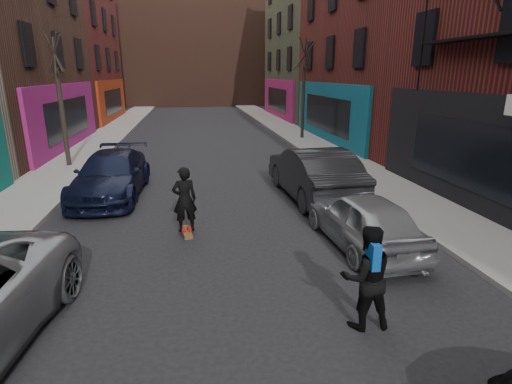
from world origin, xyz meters
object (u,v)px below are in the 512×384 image
object	(u,v)px
parked_right_end	(313,173)
pedestrian	(366,277)
tree_right_far	(304,82)
parked_right_far	(363,220)
skateboard	(186,232)
skateboarder	(185,199)
tree_left_far	(59,90)
parked_left_end	(111,175)

from	to	relation	value
parked_right_end	pedestrian	distance (m)	7.17
tree_right_far	parked_right_far	distance (m)	16.60
skateboard	skateboarder	world-z (taller)	skateboarder
skateboarder	pedestrian	distance (m)	5.34
tree_right_far	skateboarder	bearing A→B (deg)	-116.26
tree_left_far	skateboarder	size ratio (longest dim) A/B	3.80
parked_right_end	parked_right_far	bearing A→B (deg)	87.36
tree_right_far	parked_right_end	world-z (taller)	tree_right_far
parked_right_far	skateboard	world-z (taller)	parked_right_far
skateboard	skateboarder	distance (m)	0.90
parked_right_end	tree_left_far	bearing A→B (deg)	-35.40
tree_right_far	parked_right_far	size ratio (longest dim) A/B	1.70
parked_left_end	parked_right_end	distance (m)	6.83
parked_right_end	skateboarder	world-z (taller)	skateboarder
parked_right_end	skateboarder	xyz separation A→B (m)	(-4.22, -2.58, 0.09)
pedestrian	skateboard	bearing A→B (deg)	-55.41
parked_left_end	skateboarder	size ratio (longest dim) A/B	2.98
skateboarder	tree_left_far	bearing A→B (deg)	-68.63
parked_right_end	parked_left_end	bearing A→B (deg)	-13.47
parked_left_end	pedestrian	distance (m)	9.94
parked_right_end	pedestrian	bearing A→B (deg)	76.91
tree_right_far	skateboard	distance (m)	16.68
tree_right_far	skateboarder	distance (m)	16.52
tree_left_far	skateboarder	xyz separation A→B (m)	(5.18, -8.63, -2.43)
tree_right_far	parked_left_end	size ratio (longest dim) A/B	1.33
parked_right_far	parked_right_end	distance (m)	4.03
tree_right_far	pedestrian	distance (m)	19.76
skateboarder	pedestrian	size ratio (longest dim) A/B	0.96
skateboard	tree_left_far	bearing A→B (deg)	111.37
parked_left_end	pedestrian	world-z (taller)	pedestrian
tree_left_far	parked_left_end	xyz separation A→B (m)	(2.69, -4.76, -2.64)
tree_left_far	skateboard	xyz separation A→B (m)	(5.18, -8.63, -3.33)
parked_right_far	skateboarder	distance (m)	4.47
tree_left_far	parked_right_far	distance (m)	14.04
tree_left_far	parked_right_far	bearing A→B (deg)	-46.98
parked_right_end	pedestrian	world-z (taller)	pedestrian
tree_right_far	skateboard	bearing A→B (deg)	-116.26
parked_right_far	tree_left_far	bearing A→B (deg)	-50.28
parked_right_end	pedestrian	size ratio (longest dim) A/B	2.94
parked_right_far	skateboarder	xyz separation A→B (m)	(-4.22, 1.44, 0.27)
tree_left_far	pedestrian	size ratio (longest dim) A/B	3.65
parked_right_far	skateboard	bearing A→B (deg)	-22.16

